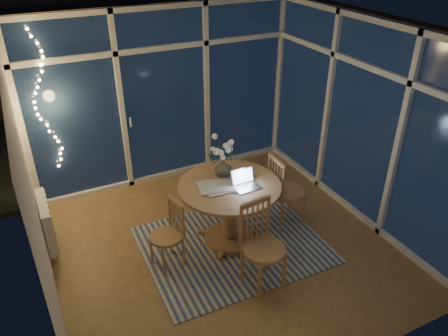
{
  "coord_description": "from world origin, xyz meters",
  "views": [
    {
      "loc": [
        -1.88,
        -3.83,
        3.57
      ],
      "look_at": [
        0.12,
        0.25,
        0.96
      ],
      "focal_mm": 35.0,
      "sensor_mm": 36.0,
      "label": 1
    }
  ],
  "objects_px": {
    "dining_table": "(229,214)",
    "laptop": "(247,180)",
    "chair_front": "(264,248)",
    "chair_right": "(287,190)",
    "chair_left": "(166,235)",
    "flower_vase": "(223,169)"
  },
  "relations": [
    {
      "from": "dining_table",
      "to": "laptop",
      "type": "relative_size",
      "value": 4.11
    },
    {
      "from": "chair_front",
      "to": "chair_right",
      "type": "bearing_deg",
      "value": 39.25
    },
    {
      "from": "laptop",
      "to": "dining_table",
      "type": "bearing_deg",
      "value": 133.53
    },
    {
      "from": "dining_table",
      "to": "chair_left",
      "type": "distance_m",
      "value": 0.85
    },
    {
      "from": "chair_left",
      "to": "laptop",
      "type": "distance_m",
      "value": 1.13
    },
    {
      "from": "chair_front",
      "to": "chair_left",
      "type": "bearing_deg",
      "value": 131.36
    },
    {
      "from": "chair_front",
      "to": "dining_table",
      "type": "bearing_deg",
      "value": 83.58
    },
    {
      "from": "dining_table",
      "to": "chair_left",
      "type": "relative_size",
      "value": 1.43
    },
    {
      "from": "dining_table",
      "to": "laptop",
      "type": "bearing_deg",
      "value": -44.25
    },
    {
      "from": "chair_front",
      "to": "flower_vase",
      "type": "bearing_deg",
      "value": 82.69
    },
    {
      "from": "chair_front",
      "to": "flower_vase",
      "type": "height_order",
      "value": "flower_vase"
    },
    {
      "from": "flower_vase",
      "to": "laptop",
      "type": "bearing_deg",
      "value": -69.89
    },
    {
      "from": "chair_left",
      "to": "chair_right",
      "type": "bearing_deg",
      "value": 79.83
    },
    {
      "from": "dining_table",
      "to": "flower_vase",
      "type": "xyz_separation_m",
      "value": [
        0.02,
        0.21,
        0.52
      ]
    },
    {
      "from": "laptop",
      "to": "chair_left",
      "type": "bearing_deg",
      "value": 173.13
    },
    {
      "from": "chair_left",
      "to": "chair_right",
      "type": "xyz_separation_m",
      "value": [
        1.69,
        0.08,
        0.09
      ]
    },
    {
      "from": "chair_front",
      "to": "flower_vase",
      "type": "relative_size",
      "value": 4.97
    },
    {
      "from": "dining_table",
      "to": "chair_right",
      "type": "height_order",
      "value": "chair_right"
    },
    {
      "from": "dining_table",
      "to": "laptop",
      "type": "height_order",
      "value": "laptop"
    },
    {
      "from": "chair_front",
      "to": "laptop",
      "type": "bearing_deg",
      "value": 71.12
    },
    {
      "from": "chair_right",
      "to": "chair_front",
      "type": "relative_size",
      "value": 1.0
    },
    {
      "from": "dining_table",
      "to": "flower_vase",
      "type": "distance_m",
      "value": 0.57
    }
  ]
}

